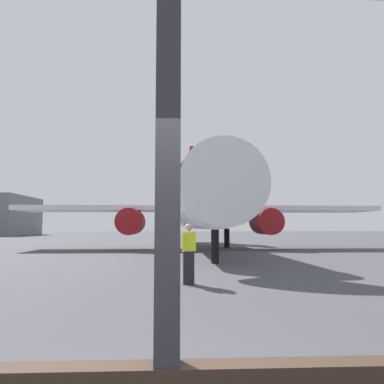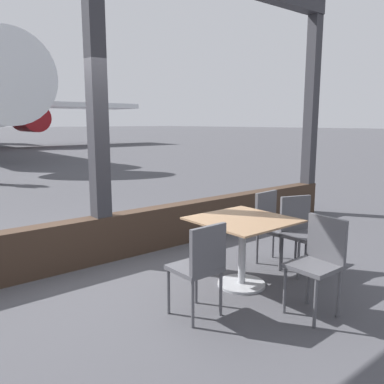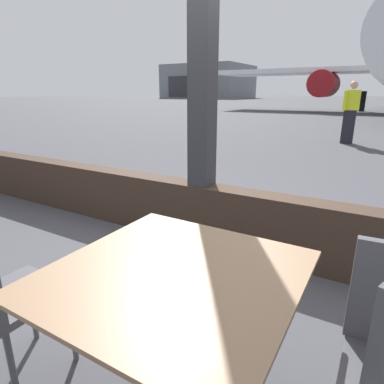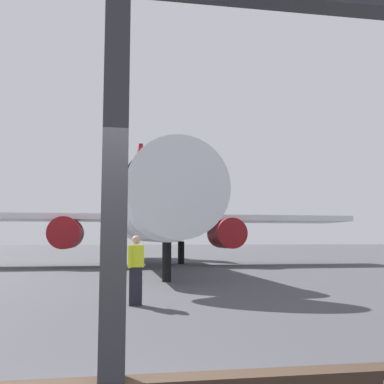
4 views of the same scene
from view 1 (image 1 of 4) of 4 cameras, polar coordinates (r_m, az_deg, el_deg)
name	(u,v)px [view 1 (image 1 of 4)]	position (r m, az deg, el deg)	size (l,w,h in m)	color
ground_plane	(173,242)	(43.02, -2.98, -7.58)	(220.00, 220.00, 0.00)	#424247
window_frame	(168,255)	(3.00, -3.77, -9.54)	(9.03, 0.24, 3.93)	#38281E
airplane	(199,205)	(28.08, 1.02, -1.96)	(26.98, 29.37, 10.15)	silver
ground_crew_worker	(189,253)	(10.93, -0.51, -9.27)	(0.41, 0.45, 1.74)	black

